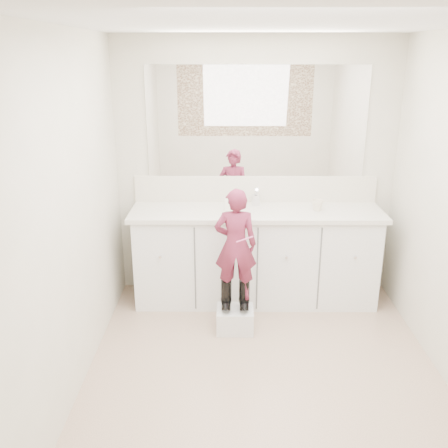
{
  "coord_description": "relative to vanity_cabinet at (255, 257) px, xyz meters",
  "views": [
    {
      "loc": [
        -0.27,
        -3.09,
        2.23
      ],
      "look_at": [
        -0.29,
        0.68,
        0.94
      ],
      "focal_mm": 40.0,
      "sensor_mm": 36.0,
      "label": 1
    }
  ],
  "objects": [
    {
      "name": "step_stool",
      "position": [
        -0.2,
        -0.58,
        -0.33
      ],
      "size": [
        0.31,
        0.26,
        0.2
      ],
      "primitive_type": "cube",
      "rotation": [
        0.0,
        0.0,
        -0.01
      ],
      "color": "silver",
      "rests_on": "floor"
    },
    {
      "name": "wall_left",
      "position": [
        -1.3,
        -1.23,
        0.78
      ],
      "size": [
        0.0,
        3.0,
        3.0
      ],
      "primitive_type": "plane",
      "rotation": [
        1.57,
        0.0,
        1.57
      ],
      "color": "beige",
      "rests_on": "floor"
    },
    {
      "name": "vanity_cabinet",
      "position": [
        0.0,
        0.0,
        0.0
      ],
      "size": [
        2.2,
        0.55,
        0.85
      ],
      "primitive_type": "cube",
      "color": "silver",
      "rests_on": "floor"
    },
    {
      "name": "soap_bottle",
      "position": [
        -0.24,
        -0.01,
        0.55
      ],
      "size": [
        0.1,
        0.1,
        0.17
      ],
      "primitive_type": "imported",
      "rotation": [
        0.0,
        0.0,
        -0.29
      ],
      "color": "white",
      "rests_on": "countertop"
    },
    {
      "name": "floor",
      "position": [
        0.0,
        -1.23,
        -0.42
      ],
      "size": [
        3.0,
        3.0,
        0.0
      ],
      "primitive_type": "plane",
      "color": "#866B57",
      "rests_on": "ground"
    },
    {
      "name": "toothbrush",
      "position": [
        -0.13,
        -0.64,
        0.42
      ],
      "size": [
        0.14,
        0.01,
        0.06
      ],
      "primitive_type": "cylinder",
      "rotation": [
        0.0,
        1.22,
        -0.01
      ],
      "color": "#E75997",
      "rests_on": "toddler"
    },
    {
      "name": "backsplash",
      "position": [
        0.0,
        0.26,
        0.59
      ],
      "size": [
        2.28,
        0.03,
        0.25
      ],
      "primitive_type": "cube",
      "color": "beige",
      "rests_on": "countertop"
    },
    {
      "name": "countertop",
      "position": [
        0.0,
        -0.01,
        0.45
      ],
      "size": [
        2.28,
        0.58,
        0.04
      ],
      "primitive_type": "cube",
      "color": "beige",
      "rests_on": "vanity_cabinet"
    },
    {
      "name": "wall_front",
      "position": [
        0.0,
        -2.73,
        0.77
      ],
      "size": [
        2.6,
        0.0,
        2.6
      ],
      "primitive_type": "plane",
      "rotation": [
        -1.57,
        0.0,
        0.0
      ],
      "color": "beige",
      "rests_on": "floor"
    },
    {
      "name": "boot_left",
      "position": [
        -0.27,
        -0.56,
        -0.1
      ],
      "size": [
        0.1,
        0.17,
        0.26
      ],
      "primitive_type": null,
      "rotation": [
        0.0,
        0.0,
        -0.01
      ],
      "color": "black",
      "rests_on": "step_stool"
    },
    {
      "name": "dot_panel",
      "position": [
        0.0,
        -2.71,
        1.22
      ],
      "size": [
        2.0,
        0.01,
        1.2
      ],
      "primitive_type": "cube",
      "color": "#472819",
      "rests_on": "wall_front"
    },
    {
      "name": "boot_right",
      "position": [
        -0.12,
        -0.56,
        -0.1
      ],
      "size": [
        0.1,
        0.17,
        0.26
      ],
      "primitive_type": null,
      "rotation": [
        0.0,
        0.0,
        -0.01
      ],
      "color": "black",
      "rests_on": "step_stool"
    },
    {
      "name": "faucet",
      "position": [
        0.0,
        0.15,
        0.52
      ],
      "size": [
        0.08,
        0.08,
        0.1
      ],
      "primitive_type": "cylinder",
      "color": "silver",
      "rests_on": "countertop"
    },
    {
      "name": "ceiling",
      "position": [
        0.0,
        -1.23,
        1.97
      ],
      "size": [
        3.0,
        3.0,
        0.0
      ],
      "primitive_type": "plane",
      "rotation": [
        3.14,
        0.0,
        0.0
      ],
      "color": "white",
      "rests_on": "wall_back"
    },
    {
      "name": "cup",
      "position": [
        0.55,
        -0.02,
        0.51
      ],
      "size": [
        0.13,
        0.13,
        0.1
      ],
      "primitive_type": "imported",
      "rotation": [
        0.0,
        0.0,
        -0.35
      ],
      "color": "beige",
      "rests_on": "countertop"
    },
    {
      "name": "wall_back",
      "position": [
        0.0,
        0.27,
        0.77
      ],
      "size": [
        2.6,
        0.0,
        2.6
      ],
      "primitive_type": "plane",
      "rotation": [
        1.57,
        0.0,
        0.0
      ],
      "color": "beige",
      "rests_on": "floor"
    },
    {
      "name": "mirror",
      "position": [
        0.0,
        0.26,
        1.22
      ],
      "size": [
        2.0,
        0.02,
        1.0
      ],
      "primitive_type": "cube",
      "color": "white",
      "rests_on": "wall_back"
    },
    {
      "name": "toddler",
      "position": [
        -0.2,
        -0.56,
        0.34
      ],
      "size": [
        0.35,
        0.23,
        0.94
      ],
      "primitive_type": "imported",
      "rotation": [
        0.0,
        0.0,
        3.13
      ],
      "color": "#AE3560",
      "rests_on": "step_stool"
    }
  ]
}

